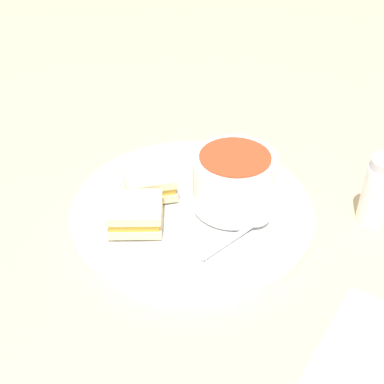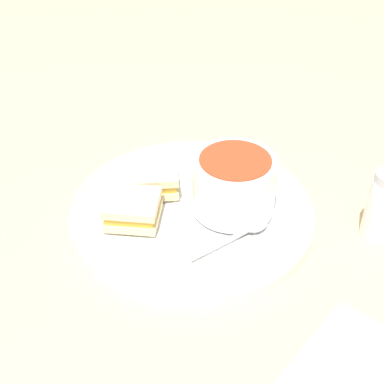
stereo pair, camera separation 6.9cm
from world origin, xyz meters
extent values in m
plane|color=#D1B27F|center=(0.00, 0.00, 0.00)|extent=(2.40, 2.40, 0.00)
cylinder|color=white|center=(0.00, 0.00, 0.01)|extent=(0.32, 0.32, 0.02)
torus|color=white|center=(0.00, 0.00, 0.02)|extent=(0.32, 0.32, 0.01)
cylinder|color=white|center=(-0.05, -0.03, 0.02)|extent=(0.06, 0.06, 0.01)
cylinder|color=white|center=(-0.05, -0.03, 0.06)|extent=(0.11, 0.11, 0.07)
cylinder|color=red|center=(-0.05, -0.03, 0.09)|extent=(0.09, 0.09, 0.01)
cube|color=silver|center=(-0.07, 0.05, 0.02)|extent=(0.04, 0.09, 0.00)
ellipsoid|color=silver|center=(-0.09, -0.01, 0.02)|extent=(0.03, 0.04, 0.01)
cube|color=beige|center=(0.06, 0.00, 0.03)|extent=(0.09, 0.09, 0.01)
cube|color=gold|center=(0.06, 0.00, 0.04)|extent=(0.08, 0.08, 0.01)
cube|color=beige|center=(0.06, 0.00, 0.05)|extent=(0.09, 0.09, 0.01)
cube|color=beige|center=(0.05, 0.07, 0.03)|extent=(0.09, 0.09, 0.01)
cube|color=gold|center=(0.05, 0.07, 0.04)|extent=(0.08, 0.08, 0.01)
cube|color=beige|center=(0.05, 0.07, 0.05)|extent=(0.09, 0.09, 0.01)
cylinder|color=silver|center=(-0.22, -0.10, 0.04)|extent=(0.04, 0.04, 0.08)
camera|label=1|loc=(-0.25, 0.49, 0.46)|focal=50.00mm
camera|label=2|loc=(-0.31, 0.46, 0.46)|focal=50.00mm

